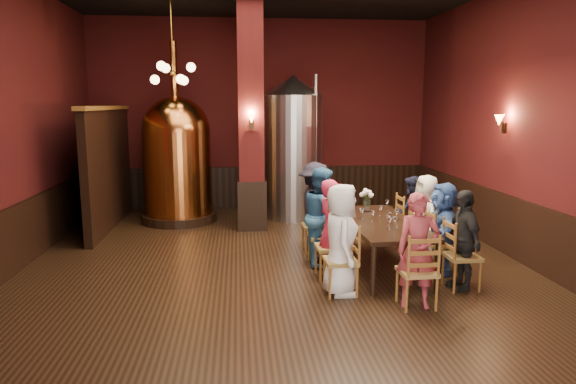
{
  "coord_description": "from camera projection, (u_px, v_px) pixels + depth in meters",
  "views": [
    {
      "loc": [
        -0.57,
        -7.48,
        2.52
      ],
      "look_at": [
        0.19,
        0.2,
        1.19
      ],
      "focal_mm": 32.0,
      "sensor_mm": 36.0,
      "label": 1
    }
  ],
  "objects": [
    {
      "name": "chair_2",
      "position": [
        322.0,
        235.0,
        8.13
      ],
      "size": [
        0.47,
        0.47,
        0.92
      ],
      "primitive_type": null,
      "rotation": [
        0.0,
        0.0,
        -1.55
      ],
      "color": "brown",
      "rests_on": "ground"
    },
    {
      "name": "wainscot_back",
      "position": [
        262.0,
        187.0,
        12.6
      ],
      "size": [
        7.9,
        0.08,
        1.0
      ],
      "primitive_type": "cube",
      "color": "black",
      "rests_on": "ground"
    },
    {
      "name": "partition",
      "position": [
        109.0,
        169.0,
        10.44
      ],
      "size": [
        0.22,
        3.5,
        2.4
      ],
      "primitive_type": "cube",
      "color": "black",
      "rests_on": "ground"
    },
    {
      "name": "room",
      "position": [
        277.0,
        123.0,
        7.43
      ],
      "size": [
        10.0,
        10.02,
        4.5
      ],
      "color": "black",
      "rests_on": "ground"
    },
    {
      "name": "chair_8",
      "position": [
        417.0,
        271.0,
        6.39
      ],
      "size": [
        0.47,
        0.47,
        0.92
      ],
      "primitive_type": null,
      "rotation": [
        0.0,
        0.0,
        3.16
      ],
      "color": "brown",
      "rests_on": "ground"
    },
    {
      "name": "copper_kettle",
      "position": [
        177.0,
        158.0,
        10.95
      ],
      "size": [
        1.76,
        1.76,
        3.79
      ],
      "rotation": [
        0.0,
        0.0,
        0.28
      ],
      "color": "black",
      "rests_on": "ground"
    },
    {
      "name": "rose_vase",
      "position": [
        367.0,
        196.0,
        8.5
      ],
      "size": [
        0.23,
        0.23,
        0.39
      ],
      "color": "white",
      "rests_on": "dining_table"
    },
    {
      "name": "wine_glass_5",
      "position": [
        387.0,
        205.0,
        8.65
      ],
      "size": [
        0.07,
        0.07,
        0.17
      ],
      "primitive_type": null,
      "color": "white",
      "rests_on": "dining_table"
    },
    {
      "name": "wine_glass_2",
      "position": [
        380.0,
        211.0,
        8.15
      ],
      "size": [
        0.07,
        0.07,
        0.17
      ],
      "primitive_type": null,
      "color": "white",
      "rests_on": "dining_table"
    },
    {
      "name": "wine_glass_1",
      "position": [
        390.0,
        218.0,
        7.65
      ],
      "size": [
        0.07,
        0.07,
        0.17
      ],
      "primitive_type": null,
      "color": "white",
      "rests_on": "dining_table"
    },
    {
      "name": "sconce_wall",
      "position": [
        505.0,
        123.0,
        8.6
      ],
      "size": [
        0.2,
        0.2,
        0.36
      ],
      "primitive_type": null,
      "rotation": [
        0.0,
        0.0,
        1.57
      ],
      "color": "black",
      "rests_on": "room"
    },
    {
      "name": "wine_glass_4",
      "position": [
        397.0,
        214.0,
        7.95
      ],
      "size": [
        0.07,
        0.07,
        0.17
      ],
      "primitive_type": null,
      "color": "white",
      "rests_on": "dining_table"
    },
    {
      "name": "wine_glass_3",
      "position": [
        396.0,
        215.0,
        7.85
      ],
      "size": [
        0.07,
        0.07,
        0.17
      ],
      "primitive_type": null,
      "color": "white",
      "rests_on": "dining_table"
    },
    {
      "name": "person_6",
      "position": [
        426.0,
        218.0,
        8.29
      ],
      "size": [
        0.5,
        0.72,
        1.4
      ],
      "primitive_type": "imported",
      "rotation": [
        0.0,
        0.0,
        4.79
      ],
      "color": "silver",
      "rests_on": "ground"
    },
    {
      "name": "wine_glass_0",
      "position": [
        373.0,
        216.0,
        7.78
      ],
      "size": [
        0.07,
        0.07,
        0.17
      ],
      "primitive_type": null,
      "color": "white",
      "rests_on": "dining_table"
    },
    {
      "name": "person_0",
      "position": [
        341.0,
        240.0,
        6.78
      ],
      "size": [
        0.52,
        0.76,
        1.49
      ],
      "primitive_type": "imported",
      "rotation": [
        0.0,
        0.0,
        1.51
      ],
      "color": "white",
      "rests_on": "ground"
    },
    {
      "name": "dining_table",
      "position": [
        381.0,
        225.0,
        7.87
      ],
      "size": [
        1.06,
        2.42,
        0.75
      ],
      "rotation": [
        0.0,
        0.0,
        0.02
      ],
      "color": "black",
      "rests_on": "ground"
    },
    {
      "name": "person_1",
      "position": [
        331.0,
        229.0,
        7.44
      ],
      "size": [
        0.47,
        0.6,
        1.46
      ],
      "primitive_type": "imported",
      "rotation": [
        0.0,
        0.0,
        1.83
      ],
      "color": "#C72243",
      "rests_on": "ground"
    },
    {
      "name": "person_8",
      "position": [
        418.0,
        251.0,
        6.35
      ],
      "size": [
        0.58,
        0.42,
        1.45
      ],
      "primitive_type": "imported",
      "rotation": [
        0.0,
        0.0,
        6.13
      ],
      "color": "#943138",
      "rests_on": "ground"
    },
    {
      "name": "pendant_cluster",
      "position": [
        173.0,
        74.0,
        9.96
      ],
      "size": [
        0.9,
        0.9,
        1.7
      ],
      "primitive_type": null,
      "color": "#A57226",
      "rests_on": "room"
    },
    {
      "name": "wainscot_left",
      "position": [
        2.0,
        247.0,
        7.35
      ],
      "size": [
        0.08,
        9.9,
        1.0
      ],
      "primitive_type": "cube",
      "color": "black",
      "rests_on": "ground"
    },
    {
      "name": "wine_glass_9",
      "position": [
        363.0,
        214.0,
        7.94
      ],
      "size": [
        0.07,
        0.07,
        0.17
      ],
      "primitive_type": null,
      "color": "white",
      "rests_on": "dining_table"
    },
    {
      "name": "wine_glass_7",
      "position": [
        361.0,
        214.0,
        7.96
      ],
      "size": [
        0.07,
        0.07,
        0.17
      ],
      "primitive_type": null,
      "color": "white",
      "rests_on": "dining_table"
    },
    {
      "name": "person_7",
      "position": [
        411.0,
        213.0,
        8.96
      ],
      "size": [
        0.5,
        0.69,
        1.29
      ],
      "primitive_type": "imported",
      "rotation": [
        0.0,
        0.0,
        4.37
      ],
      "color": "#191C32",
      "rests_on": "ground"
    },
    {
      "name": "chair_3",
      "position": [
        315.0,
        226.0,
        8.79
      ],
      "size": [
        0.47,
        0.47,
        0.92
      ],
      "primitive_type": null,
      "rotation": [
        0.0,
        0.0,
        -1.55
      ],
      "color": "brown",
      "rests_on": "ground"
    },
    {
      "name": "chair_6",
      "position": [
        425.0,
        232.0,
        8.33
      ],
      "size": [
        0.47,
        0.47,
        0.92
      ],
      "primitive_type": null,
      "rotation": [
        0.0,
        0.0,
        1.59
      ],
      "color": "brown",
      "rests_on": "ground"
    },
    {
      "name": "person_2",
      "position": [
        322.0,
        216.0,
        8.08
      ],
      "size": [
        0.43,
        0.78,
        1.55
      ],
      "primitive_type": "imported",
      "rotation": [
        0.0,
        0.0,
        1.5
      ],
      "color": "#2C6595",
      "rests_on": "ground"
    },
    {
      "name": "person_4",
      "position": [
        463.0,
        240.0,
        6.99
      ],
      "size": [
        0.38,
        0.83,
        1.38
      ],
      "primitive_type": "imported",
      "rotation": [
        0.0,
        0.0,
        4.76
      ],
      "color": "black",
      "rests_on": "ground"
    },
    {
      "name": "wine_glass_8",
      "position": [
        389.0,
        223.0,
        7.32
      ],
      "size": [
        0.07,
        0.07,
        0.17
      ],
      "primitive_type": null,
      "color": "white",
      "rests_on": "dining_table"
    },
    {
      "name": "chair_1",
      "position": [
        331.0,
        247.0,
        7.49
      ],
      "size": [
        0.47,
        0.47,
        0.92
      ],
      "primitive_type": null,
      "rotation": [
        0.0,
        0.0,
        -1.55
      ],
      "color": "brown",
      "rests_on": "ground"
    },
    {
      "name": "sconce_column",
      "position": [
        251.0,
        121.0,
        9.87
      ],
      "size": [
        0.2,
        0.2,
        0.36
      ],
      "primitive_type": null,
      "rotation": [
        0.0,
        0.0,
        3.14
      ],
      "color": "black",
      "rests_on": "column"
    },
    {
      "name": "wine_glass_6",
      "position": [
        395.0,
        223.0,
        7.37
      ],
      "size": [
        0.07,
        0.07,
        0.17
      ],
      "primitive_type": null,
      "color": "white",
      "rests_on": "dining_table"
    },
    {
      "name": "person_5",
      "position": [
        443.0,
        228.0,
        7.65
      ],
      "size": [
        0.62,
        1.33,
        1.38
      ],
      "primitive_type": "imported",
      "rotation": [
        0.0,
        0.0,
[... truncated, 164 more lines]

